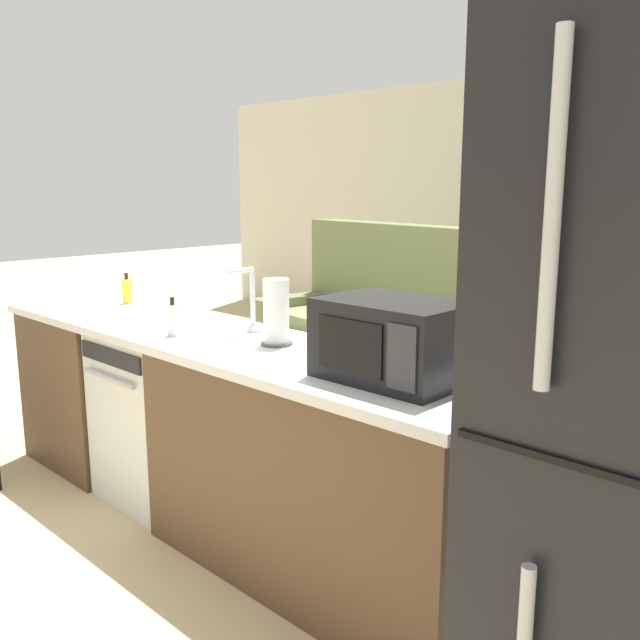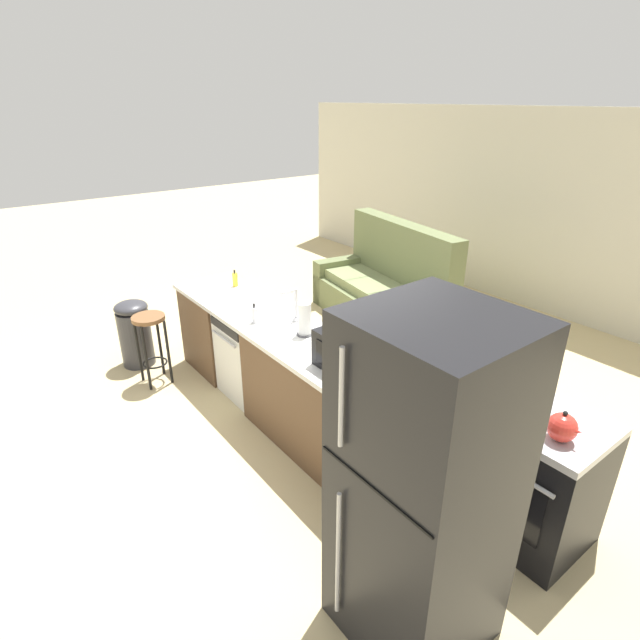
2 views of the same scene
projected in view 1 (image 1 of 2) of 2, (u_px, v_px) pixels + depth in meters
The scene contains 10 objects.
ground_plane at pixel (200, 508), 3.34m from camera, with size 24.00×24.00×0.00m, color tan.
wall_back at pixel (612, 217), 5.85m from camera, with size 10.00×0.06×2.60m.
kitchen_counter at pixel (228, 440), 3.10m from camera, with size 2.94×0.66×0.90m.
dishwasher at pixel (168, 415), 3.43m from camera, with size 0.58×0.61×0.84m.
microwave at pixel (394, 340), 2.34m from camera, with size 0.50×0.37×0.28m.
sink_faucet at pixel (250, 304), 3.10m from camera, with size 0.07×0.18×0.30m.
paper_towel_roll at pixel (276, 313), 2.85m from camera, with size 0.14×0.14×0.28m.
soap_bottle at pixel (173, 320), 3.03m from camera, with size 0.06×0.06×0.18m.
dish_soap_bottle at pixel (127, 291), 3.87m from camera, with size 0.06×0.06×0.18m.
couch at pixel (376, 336), 5.36m from camera, with size 2.12×1.22×1.27m.
Camera 1 is at (2.57, -1.82, 1.56)m, focal length 38.00 mm.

